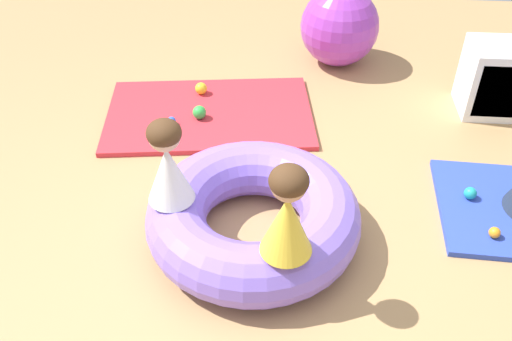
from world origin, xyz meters
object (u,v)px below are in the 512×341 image
play_ball_yellow (201,88)px  play_ball_teal (470,193)px  play_ball_green (199,112)px  child_in_white (168,162)px  play_ball_blue (171,121)px  exercise_ball_large (340,27)px  inflatable_cushion (253,216)px  child_in_yellow (287,212)px  play_ball_orange (495,233)px  storage_cube (494,80)px

play_ball_yellow → play_ball_teal: bearing=-30.9°
play_ball_green → play_ball_teal: (1.90, -0.80, -0.01)m
child_in_white → play_ball_blue: 1.33m
play_ball_blue → exercise_ball_large: bearing=42.7°
inflatable_cushion → child_in_white: size_ratio=2.46×
play_ball_yellow → play_ball_blue: (-0.16, -0.48, -0.02)m
child_in_white → child_in_yellow: child_in_yellow is taller
play_ball_blue → exercise_ball_large: (1.31, 1.21, 0.28)m
inflatable_cushion → play_ball_teal: size_ratio=15.54×
play_ball_teal → play_ball_orange: bearing=-78.7°
play_ball_orange → play_ball_green: bearing=149.9°
storage_cube → exercise_ball_large: bearing=147.8°
play_ball_yellow → play_ball_blue: size_ratio=1.47×
child_in_white → play_ball_yellow: 1.74m
play_ball_yellow → play_ball_blue: play_ball_yellow is taller
child_in_yellow → play_ball_green: bearing=19.2°
child_in_yellow → storage_cube: bearing=-42.6°
play_ball_yellow → exercise_ball_large: bearing=32.4°
child_in_yellow → play_ball_blue: size_ratio=7.91×
play_ball_teal → exercise_ball_large: 2.07m
play_ball_blue → child_in_white: bearing=-77.2°
inflatable_cushion → storage_cube: storage_cube is taller
play_ball_yellow → exercise_ball_large: 1.39m
play_ball_green → play_ball_blue: (-0.20, -0.11, -0.02)m
play_ball_yellow → storage_cube: size_ratio=0.18×
storage_cube → play_ball_teal: bearing=-108.3°
child_in_yellow → storage_cube: 2.55m
play_ball_yellow → inflatable_cushion: bearing=-70.3°
play_ball_teal → storage_cube: size_ratio=0.15×
play_ball_green → play_ball_blue: bearing=-152.0°
inflatable_cushion → child_in_yellow: size_ratio=2.40×
child_in_yellow → storage_cube: size_ratio=0.95×
play_ball_yellow → play_ball_orange: size_ratio=1.42×
child_in_yellow → storage_cube: (1.56, 2.00, -0.34)m
play_ball_blue → storage_cube: bearing=10.6°
child_in_white → play_ball_yellow: child_in_white is taller
child_in_white → child_in_yellow: bearing=176.8°
exercise_ball_large → play_ball_yellow: bearing=-147.6°
inflatable_cushion → play_ball_yellow: bearing=109.7°
child_in_white → play_ball_orange: 1.98m
inflatable_cushion → play_ball_blue: size_ratio=18.96×
play_ball_orange → storage_cube: size_ratio=0.12×
play_ball_orange → play_ball_blue: size_ratio=1.03×
play_ball_orange → storage_cube: storage_cube is taller
play_ball_orange → play_ball_blue: bearing=154.5°
exercise_ball_large → inflatable_cushion: bearing=-104.1°
play_ball_orange → play_ball_blue: 2.41m
play_ball_blue → play_ball_orange: bearing=-25.5°
inflatable_cushion → play_ball_teal: 1.45m
child_in_white → play_ball_blue: size_ratio=7.71×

